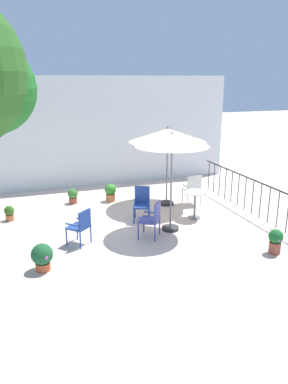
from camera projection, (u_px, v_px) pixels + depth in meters
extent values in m
plane|color=beige|center=(143.00, 228.00, 9.80)|extent=(60.00, 60.00, 0.00)
cube|color=white|center=(101.00, 131.00, 13.42)|extent=(9.62, 0.30, 3.84)
cube|color=black|center=(254.00, 180.00, 10.54)|extent=(0.03, 5.57, 0.03)
cylinder|color=black|center=(288.00, 214.00, 9.34)|extent=(0.02, 0.02, 1.00)
cylinder|color=black|center=(278.00, 209.00, 9.68)|extent=(0.02, 0.02, 1.00)
cylinder|color=black|center=(269.00, 205.00, 10.01)|extent=(0.02, 0.02, 1.00)
cylinder|color=black|center=(260.00, 201.00, 10.35)|extent=(0.02, 0.02, 1.00)
cylinder|color=black|center=(253.00, 197.00, 10.68)|extent=(0.02, 0.02, 1.00)
cylinder|color=black|center=(245.00, 193.00, 11.02)|extent=(0.02, 0.02, 1.00)
cylinder|color=black|center=(238.00, 190.00, 11.35)|extent=(0.02, 0.02, 1.00)
cylinder|color=black|center=(232.00, 187.00, 11.69)|extent=(0.02, 0.02, 1.00)
cylinder|color=black|center=(225.00, 184.00, 12.03)|extent=(0.02, 0.02, 1.00)
cylinder|color=black|center=(220.00, 181.00, 12.36)|extent=(0.02, 0.02, 1.00)
cylinder|color=black|center=(214.00, 178.00, 12.70)|extent=(0.02, 0.02, 1.00)
cylinder|color=black|center=(209.00, 176.00, 13.03)|extent=(0.02, 0.02, 1.00)
cylinder|color=#2D2D2D|center=(170.00, 228.00, 9.66)|extent=(0.44, 0.44, 0.08)
cylinder|color=slate|center=(171.00, 184.00, 9.32)|extent=(0.04, 0.04, 2.46)
cone|color=beige|center=(172.00, 140.00, 9.00)|extent=(1.82, 1.82, 0.28)
sphere|color=slate|center=(172.00, 133.00, 8.95)|extent=(0.06, 0.06, 0.06)
cylinder|color=#2D2D2D|center=(166.00, 203.00, 11.61)|extent=(0.44, 0.44, 0.08)
cylinder|color=slate|center=(167.00, 168.00, 11.28)|extent=(0.04, 0.04, 2.34)
cone|color=beige|center=(168.00, 135.00, 11.00)|extent=(2.30, 2.30, 0.40)
sphere|color=slate|center=(168.00, 127.00, 10.93)|extent=(0.06, 0.06, 0.06)
cylinder|color=white|center=(195.00, 192.00, 10.28)|extent=(0.63, 0.63, 0.02)
cylinder|color=slate|center=(195.00, 205.00, 10.39)|extent=(0.06, 0.06, 0.74)
cylinder|color=slate|center=(194.00, 217.00, 10.49)|extent=(0.35, 0.35, 0.03)
cube|color=white|center=(192.00, 189.00, 11.52)|extent=(0.51, 0.51, 0.04)
cube|color=white|center=(194.00, 183.00, 11.24)|extent=(0.44, 0.08, 0.46)
cube|color=white|center=(198.00, 185.00, 11.53)|extent=(0.08, 0.42, 0.03)
cube|color=white|center=(185.00, 186.00, 11.43)|extent=(0.08, 0.42, 0.03)
cylinder|color=white|center=(195.00, 195.00, 11.84)|extent=(0.04, 0.04, 0.45)
cylinder|color=white|center=(182.00, 196.00, 11.74)|extent=(0.04, 0.04, 0.45)
cylinder|color=white|center=(200.00, 199.00, 11.43)|extent=(0.04, 0.04, 0.45)
cylinder|color=white|center=(187.00, 200.00, 11.34)|extent=(0.04, 0.04, 0.45)
cube|color=#244291|center=(142.00, 206.00, 10.15)|extent=(0.59, 0.62, 0.04)
cube|color=#244291|center=(142.00, 194.00, 10.29)|extent=(0.40, 0.19, 0.47)
cube|color=#244291|center=(134.00, 201.00, 10.13)|extent=(0.20, 0.42, 0.03)
cube|color=#244291|center=(149.00, 202.00, 10.11)|extent=(0.20, 0.42, 0.03)
cylinder|color=#244291|center=(134.00, 216.00, 10.01)|extent=(0.04, 0.04, 0.42)
cylinder|color=#244291|center=(149.00, 217.00, 9.99)|extent=(0.04, 0.04, 0.42)
cylinder|color=#244291|center=(135.00, 211.00, 10.44)|extent=(0.04, 0.04, 0.42)
cylinder|color=#244291|center=(149.00, 211.00, 10.42)|extent=(0.04, 0.04, 0.42)
cube|color=#37439C|center=(149.00, 220.00, 9.12)|extent=(0.65, 0.66, 0.04)
cube|color=#37439C|center=(157.00, 211.00, 8.99)|extent=(0.31, 0.40, 0.46)
cube|color=#37439C|center=(152.00, 212.00, 9.29)|extent=(0.35, 0.27, 0.03)
cube|color=#37439C|center=(146.00, 219.00, 8.88)|extent=(0.35, 0.27, 0.03)
cylinder|color=#37439C|center=(144.00, 225.00, 9.45)|extent=(0.04, 0.04, 0.42)
cylinder|color=#37439C|center=(138.00, 231.00, 9.04)|extent=(0.04, 0.04, 0.42)
cylinder|color=#37439C|center=(160.00, 226.00, 9.34)|extent=(0.04, 0.04, 0.42)
cylinder|color=#37439C|center=(155.00, 233.00, 8.92)|extent=(0.04, 0.04, 0.42)
cube|color=#254393|center=(78.00, 227.00, 8.72)|extent=(0.62, 0.62, 0.04)
cube|color=#254393|center=(85.00, 219.00, 8.56)|extent=(0.33, 0.31, 0.42)
cube|color=#254393|center=(83.00, 219.00, 8.85)|extent=(0.30, 0.32, 0.03)
cube|color=#254393|center=(73.00, 225.00, 8.51)|extent=(0.30, 0.32, 0.03)
cylinder|color=#254393|center=(77.00, 231.00, 9.04)|extent=(0.04, 0.04, 0.41)
cylinder|color=#254393|center=(67.00, 237.00, 8.70)|extent=(0.04, 0.04, 0.41)
cylinder|color=#254393|center=(91.00, 234.00, 8.86)|extent=(0.04, 0.04, 0.41)
cylinder|color=#254393|center=(80.00, 241.00, 8.52)|extent=(0.04, 0.04, 0.41)
cylinder|color=#C0562E|center=(43.00, 266.00, 7.61)|extent=(0.30, 0.30, 0.17)
cylinder|color=#382819|center=(43.00, 263.00, 7.58)|extent=(0.26, 0.26, 0.02)
sphere|color=#1D552C|center=(42.00, 254.00, 7.53)|extent=(0.44, 0.44, 0.44)
sphere|color=#B44AB3|center=(46.00, 257.00, 7.40)|extent=(0.11, 0.11, 0.11)
sphere|color=#B44AB3|center=(36.00, 254.00, 7.41)|extent=(0.13, 0.13, 0.13)
cylinder|color=#A14838|center=(73.00, 200.00, 11.70)|extent=(0.25, 0.25, 0.18)
cylinder|color=#382819|center=(73.00, 198.00, 11.67)|extent=(0.22, 0.22, 0.02)
sphere|color=#336E29|center=(73.00, 194.00, 11.63)|extent=(0.31, 0.31, 0.31)
sphere|color=#DE3D70|center=(77.00, 193.00, 11.65)|extent=(0.09, 0.09, 0.09)
sphere|color=#DE3D70|center=(70.00, 196.00, 11.57)|extent=(0.07, 0.07, 0.07)
sphere|color=#DE3D70|center=(75.00, 193.00, 11.71)|extent=(0.07, 0.07, 0.07)
cylinder|color=#964C3A|center=(275.00, 248.00, 8.34)|extent=(0.26, 0.26, 0.27)
cylinder|color=#382819|center=(275.00, 243.00, 8.30)|extent=(0.23, 0.23, 0.02)
sphere|color=#1A5E26|center=(276.00, 236.00, 8.26)|extent=(0.32, 0.32, 0.32)
sphere|color=#C14DAA|center=(279.00, 240.00, 8.15)|extent=(0.09, 0.09, 0.09)
sphere|color=#C14DAA|center=(280.00, 238.00, 8.26)|extent=(0.09, 0.09, 0.09)
sphere|color=#C14DAA|center=(272.00, 236.00, 8.36)|extent=(0.08, 0.08, 0.08)
cylinder|color=#CA7342|center=(111.00, 198.00, 11.90)|extent=(0.30, 0.30, 0.23)
cylinder|color=#382819|center=(110.00, 194.00, 11.87)|extent=(0.26, 0.26, 0.02)
sphere|color=#36852C|center=(110.00, 189.00, 11.82)|extent=(0.36, 0.36, 0.36)
cylinder|color=#BF683E|center=(10.00, 218.00, 10.28)|extent=(0.22, 0.22, 0.17)
cylinder|color=#382819|center=(10.00, 215.00, 10.26)|extent=(0.19, 0.19, 0.02)
sphere|color=#2D5D1B|center=(9.00, 211.00, 10.22)|extent=(0.27, 0.27, 0.27)
sphere|color=#D9405C|center=(6.00, 209.00, 10.17)|extent=(0.07, 0.07, 0.07)
sphere|color=#D9405C|center=(11.00, 213.00, 10.16)|extent=(0.06, 0.06, 0.06)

